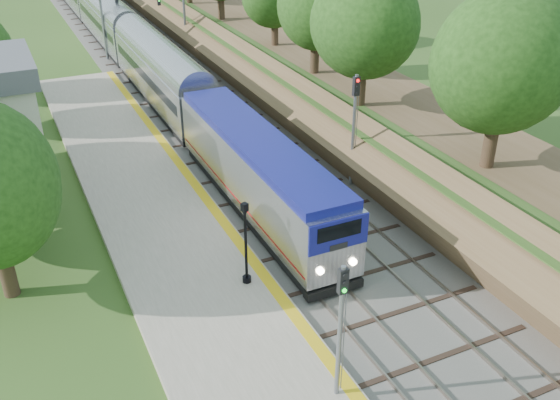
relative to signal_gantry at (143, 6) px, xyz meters
name	(u,v)px	position (x,y,z in m)	size (l,w,h in m)	color
trackbed	(132,44)	(-0.47, 5.01, -4.75)	(9.50, 170.00, 0.28)	#4C4944
platform	(202,290)	(-7.67, -38.99, -4.63)	(6.40, 68.00, 0.38)	gray
yellow_stripe	(260,270)	(-4.82, -38.99, -4.43)	(0.55, 68.00, 0.01)	gold
embankment	(206,18)	(7.88, 5.01, -2.87)	(10.64, 170.00, 11.70)	brown
signal_gantry	(143,6)	(0.00, 0.00, 0.00)	(8.40, 0.38, 6.20)	slate
trees_behind_platform	(33,187)	(-13.64, -34.32, -0.29)	(7.82, 53.32, 7.21)	#332316
train	(92,7)	(-2.47, 14.98, -2.63)	(2.89, 115.86, 4.24)	black
lamppost_far	(246,248)	(-5.72, -39.51, -2.63)	(0.40, 0.40, 4.05)	black
signal_platform	(341,319)	(-5.37, -47.07, -1.06)	(0.32, 0.26, 5.50)	slate
signal_farside	(354,120)	(3.73, -32.80, -0.58)	(0.37, 0.29, 6.74)	slate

